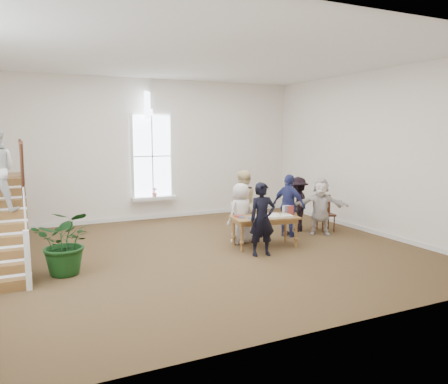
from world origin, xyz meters
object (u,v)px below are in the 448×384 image
elderly_woman (241,213)px  woman_cluster_c (321,206)px  side_chair (325,211)px  library_table (266,220)px  woman_cluster_b (298,204)px  woman_cluster_a (289,206)px  police_officer (262,219)px  person_yellow (242,204)px  floor_plant (67,242)px

elderly_woman → woman_cluster_c: woman_cluster_c is taller
side_chair → elderly_woman: bearing=-162.9°
library_table → woman_cluster_b: size_ratio=1.09×
woman_cluster_a → woman_cluster_b: (0.60, 0.45, -0.07)m
elderly_woman → side_chair: elderly_woman is taller
library_table → elderly_woman: (-0.37, 0.61, 0.09)m
woman_cluster_b → elderly_woman: bearing=-53.2°
police_officer → woman_cluster_b: 2.81m
police_officer → woman_cluster_c: size_ratio=1.07×
library_table → person_yellow: size_ratio=0.94×
elderly_woman → person_yellow: bearing=-134.5°
elderly_woman → police_officer: bearing=71.9°
police_officer → woman_cluster_a: woman_cluster_a is taller
woman_cluster_c → side_chair: woman_cluster_c is taller
woman_cluster_a → person_yellow: bearing=45.2°
floor_plant → woman_cluster_b: bearing=11.3°
woman_cluster_c → police_officer: bearing=-124.3°
person_yellow → woman_cluster_c: person_yellow is taller
floor_plant → woman_cluster_c: bearing=5.3°
elderly_woman → woman_cluster_a: size_ratio=0.91×
woman_cluster_b → side_chair: 0.83m
police_officer → person_yellow: bearing=84.8°
police_officer → side_chair: police_officer is taller
woman_cluster_c → floor_plant: bearing=-142.9°
library_table → woman_cluster_b: 2.06m
police_officer → woman_cluster_a: size_ratio=1.00×
library_table → floor_plant: floor_plant is taller
library_table → woman_cluster_a: 1.32m
library_table → woman_cluster_c: size_ratio=1.08×
elderly_woman → woman_cluster_c: (2.39, -0.15, 0.02)m
woman_cluster_b → police_officer: bearing=-28.1°
library_table → person_yellow: (-0.07, 1.11, 0.23)m
person_yellow → woman_cluster_b: (1.79, 0.00, -0.13)m
woman_cluster_b → woman_cluster_c: 0.72m
person_yellow → woman_cluster_b: person_yellow is taller
floor_plant → side_chair: (7.15, 1.02, -0.09)m
floor_plant → person_yellow: bearing=15.5°
woman_cluster_c → floor_plant: size_ratio=1.20×
police_officer → elderly_woman: (0.10, 1.25, -0.08)m
floor_plant → side_chair: bearing=8.2°
elderly_woman → woman_cluster_a: bearing=168.5°
woman_cluster_b → floor_plant: (-6.39, -1.28, -0.12)m
floor_plant → woman_cluster_a: bearing=8.1°
floor_plant → elderly_woman: bearing=10.2°
woman_cluster_c → floor_plant: woman_cluster_c is taller
woman_cluster_a → floor_plant: woman_cluster_a is taller
woman_cluster_a → woman_cluster_b: size_ratio=1.09×
floor_plant → side_chair: floor_plant is taller
side_chair → woman_cluster_b: bearing=173.8°
woman_cluster_c → side_chair: size_ratio=1.56×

